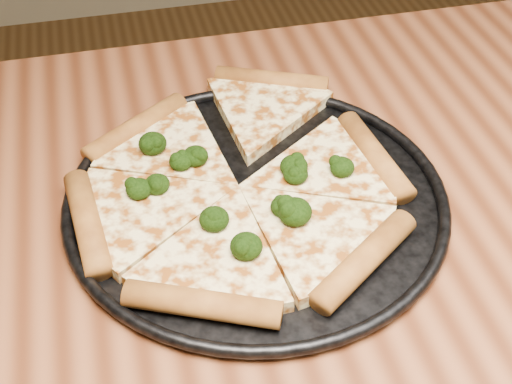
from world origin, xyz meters
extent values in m
cube|color=brown|center=(0.00, 0.00, 0.73)|extent=(1.20, 0.90, 0.04)
cylinder|color=black|center=(-0.10, 0.12, 0.75)|extent=(0.35, 0.35, 0.01)
torus|color=black|center=(-0.10, 0.12, 0.76)|extent=(0.37, 0.37, 0.01)
cylinder|color=#AE6C2B|center=(0.02, 0.15, 0.77)|extent=(0.04, 0.13, 0.03)
cylinder|color=#AE6C2B|center=(-0.04, 0.30, 0.77)|extent=(0.13, 0.08, 0.03)
cylinder|color=#AE6C2B|center=(-0.20, 0.25, 0.77)|extent=(0.12, 0.10, 0.03)
cylinder|color=#AE6C2B|center=(-0.26, 0.12, 0.77)|extent=(0.04, 0.13, 0.03)
cylinder|color=#AE6C2B|center=(-0.18, 0.00, 0.77)|extent=(0.13, 0.08, 0.03)
cylinder|color=#AE6C2B|center=(-0.04, 0.02, 0.77)|extent=(0.12, 0.10, 0.03)
ellipsoid|color=black|center=(-0.06, 0.13, 0.78)|extent=(0.02, 0.02, 0.02)
ellipsoid|color=black|center=(-0.06, 0.14, 0.78)|extent=(0.03, 0.03, 0.02)
ellipsoid|color=black|center=(-0.09, 0.09, 0.78)|extent=(0.02, 0.02, 0.02)
ellipsoid|color=black|center=(-0.15, 0.09, 0.78)|extent=(0.03, 0.03, 0.02)
ellipsoid|color=black|center=(-0.02, 0.13, 0.78)|extent=(0.02, 0.02, 0.02)
ellipsoid|color=black|center=(-0.15, 0.18, 0.78)|extent=(0.03, 0.03, 0.02)
ellipsoid|color=black|center=(-0.08, 0.08, 0.78)|extent=(0.03, 0.03, 0.02)
ellipsoid|color=black|center=(-0.20, 0.14, 0.78)|extent=(0.02, 0.02, 0.02)
ellipsoid|color=black|center=(-0.13, 0.05, 0.78)|extent=(0.03, 0.03, 0.02)
ellipsoid|color=black|center=(-0.19, 0.21, 0.78)|extent=(0.03, 0.03, 0.02)
ellipsoid|color=black|center=(-0.17, 0.17, 0.78)|extent=(0.02, 0.02, 0.02)
ellipsoid|color=black|center=(-0.21, 0.14, 0.78)|extent=(0.02, 0.02, 0.02)
camera|label=1|loc=(-0.22, -0.36, 1.21)|focal=49.55mm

